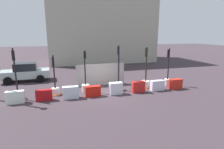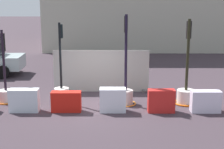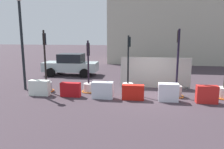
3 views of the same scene
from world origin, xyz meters
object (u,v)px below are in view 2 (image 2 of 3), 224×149
Objects in this scene: construction_barrier_6 at (206,101)px; traffic_light_3 at (126,89)px; traffic_light_1 at (6,90)px; construction_barrier_3 at (66,102)px; construction_barrier_5 at (161,101)px; traffic_light_4 at (186,91)px; traffic_light_2 at (61,87)px; construction_barrier_4 at (113,100)px; construction_barrier_2 at (24,100)px.

traffic_light_3 is at bearing 162.58° from construction_barrier_6.
traffic_light_1 is 4.94m from traffic_light_3.
construction_barrier_6 is at bearing -0.04° from construction_barrier_3.
construction_barrier_5 is 1.68m from construction_barrier_6.
construction_barrier_5 is at bearing -10.82° from traffic_light_1.
traffic_light_4 is 1.17m from construction_barrier_6.
traffic_light_2 reaches higher than construction_barrier_3.
construction_barrier_4 is at bearing -119.12° from traffic_light_3.
construction_barrier_2 is at bearing 179.70° from construction_barrier_5.
construction_barrier_2 is 6.88m from construction_barrier_6.
traffic_light_1 reaches higher than construction_barrier_4.
construction_barrier_2 is 1.00× the size of construction_barrier_6.
traffic_light_2 is 0.91× the size of traffic_light_3.
traffic_light_1 is 0.91× the size of traffic_light_2.
traffic_light_3 reaches higher than traffic_light_4.
construction_barrier_6 is (5.64, -1.23, -0.21)m from traffic_light_2.
traffic_light_2 is 2.90× the size of construction_barrier_3.
construction_barrier_5 is at bearing -1.33° from construction_barrier_4.
construction_barrier_2 is at bearing -135.10° from traffic_light_2.
traffic_light_2 is (2.30, 0.06, 0.12)m from traffic_light_1.
traffic_light_2 is 4.16m from construction_barrier_5.
construction_barrier_4 is (-0.51, -0.92, -0.18)m from traffic_light_3.
construction_barrier_6 is (7.94, -1.17, -0.09)m from traffic_light_1.
traffic_light_3 is 2.46m from traffic_light_4.
traffic_light_3 is 3.99m from construction_barrier_2.
construction_barrier_5 is (3.60, -0.03, 0.05)m from construction_barrier_3.
construction_barrier_2 is at bearing -166.41° from traffic_light_3.
construction_barrier_6 is at bearing -12.35° from traffic_light_2.
traffic_light_3 is 3.15m from construction_barrier_6.
construction_barrier_6 is (6.88, -0.00, -0.02)m from construction_barrier_2.
construction_barrier_4 reaches higher than construction_barrier_2.
traffic_light_3 is 3.20× the size of construction_barrier_3.
traffic_light_2 is 1.30m from construction_barrier_3.
construction_barrier_4 is at bearing 178.67° from construction_barrier_5.
traffic_light_2 is at bearing 162.39° from construction_barrier_5.
traffic_light_1 is 2.30m from traffic_light_2.
traffic_light_4 reaches higher than construction_barrier_4.
construction_barrier_3 is at bearing -157.65° from traffic_light_3.
traffic_light_1 is 0.87× the size of traffic_light_4.
construction_barrier_5 is 0.91× the size of construction_barrier_6.
construction_barrier_5 is at bearing -0.30° from construction_barrier_2.
construction_barrier_2 is at bearing -47.77° from traffic_light_1.
construction_barrier_4 is at bearing 179.69° from construction_barrier_6.
traffic_light_1 is 4.57m from construction_barrier_4.
construction_barrier_4 is 1.84m from construction_barrier_5.
construction_barrier_3 is 1.14× the size of construction_barrier_4.
traffic_light_1 is at bearing 178.87° from traffic_light_4.
construction_barrier_4 is 0.98× the size of construction_barrier_5.
construction_barrier_3 is at bearing -179.51° from construction_barrier_4.
traffic_light_4 is 3.14m from construction_barrier_4.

